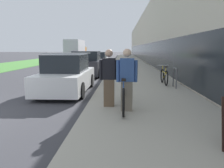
% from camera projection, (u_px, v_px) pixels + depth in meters
% --- Properties ---
extents(sidewalk_slab, '(3.84, 70.00, 0.11)m').
position_uv_depth(sidewalk_slab, '(130.00, 63.00, 25.50)').
color(sidewalk_slab, '#A39E8E').
rests_on(sidewalk_slab, ground).
extents(storefront_facade, '(10.01, 70.00, 6.72)m').
position_uv_depth(storefront_facade, '(175.00, 38.00, 32.54)').
color(storefront_facade, beige).
rests_on(storefront_facade, ground).
extents(lawn_strip, '(5.95, 70.00, 0.03)m').
position_uv_depth(lawn_strip, '(36.00, 61.00, 30.04)').
color(lawn_strip, '#478438').
rests_on(lawn_strip, ground).
extents(tandem_bicycle, '(0.52, 2.49, 0.91)m').
position_uv_depth(tandem_bicycle, '(123.00, 94.00, 6.20)').
color(tandem_bicycle, black).
rests_on(tandem_bicycle, sidewalk_slab).
extents(person_rider, '(0.57, 0.22, 1.66)m').
position_uv_depth(person_rider, '(127.00, 80.00, 5.82)').
color(person_rider, '#756B5B').
rests_on(person_rider, sidewalk_slab).
extents(person_bystander, '(0.56, 0.22, 1.65)m').
position_uv_depth(person_bystander, '(109.00, 78.00, 6.28)').
color(person_bystander, brown).
rests_on(person_bystander, sidewalk_slab).
extents(bike_rack_hoop, '(0.05, 0.60, 0.84)m').
position_uv_depth(bike_rack_hoop, '(175.00, 76.00, 9.38)').
color(bike_rack_hoop, '#4C4C51').
rests_on(bike_rack_hoop, sidewalk_slab).
extents(cruiser_bike_nearest, '(0.52, 1.70, 0.88)m').
position_uv_depth(cruiser_bike_nearest, '(164.00, 76.00, 10.30)').
color(cruiser_bike_nearest, black).
rests_on(cruiser_bike_nearest, sidewalk_slab).
extents(parked_sedan_curbside, '(1.84, 4.08, 1.60)m').
position_uv_depth(parked_sedan_curbside, '(67.00, 75.00, 8.93)').
color(parked_sedan_curbside, white).
rests_on(parked_sedan_curbside, ground).
extents(vintage_roadster_curbside, '(1.94, 4.03, 1.60)m').
position_uv_depth(vintage_roadster_curbside, '(87.00, 65.00, 14.32)').
color(vintage_roadster_curbside, black).
rests_on(vintage_roadster_curbside, ground).
extents(parked_sedan_far, '(1.86, 4.73, 1.45)m').
position_uv_depth(parked_sedan_far, '(98.00, 60.00, 20.76)').
color(parked_sedan_far, white).
rests_on(parked_sedan_far, ground).
extents(moving_truck, '(2.19, 7.44, 3.03)m').
position_uv_depth(moving_truck, '(76.00, 50.00, 33.23)').
color(moving_truck, orange).
rests_on(moving_truck, ground).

